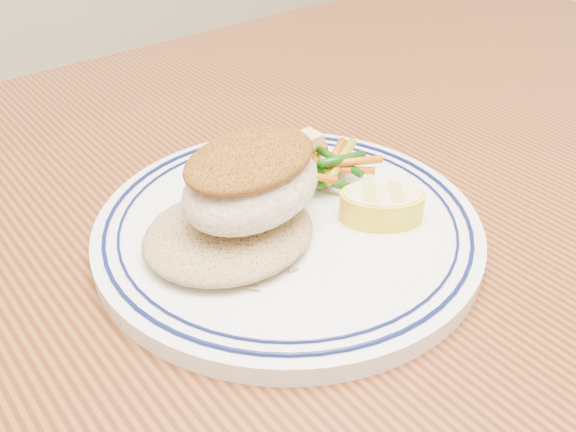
# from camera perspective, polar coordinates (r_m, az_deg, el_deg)

# --- Properties ---
(dining_table) EXTENTS (1.50, 0.90, 0.75)m
(dining_table) POSITION_cam_1_polar(r_m,az_deg,el_deg) (0.53, -1.67, -12.09)
(dining_table) COLOR #4D240F
(dining_table) RESTS_ON ground
(plate) EXTENTS (0.29, 0.29, 0.02)m
(plate) POSITION_cam_1_polar(r_m,az_deg,el_deg) (0.48, 0.00, -1.03)
(plate) COLOR white
(plate) RESTS_ON dining_table
(rice_pilaf) EXTENTS (0.13, 0.11, 0.02)m
(rice_pilaf) POSITION_cam_1_polar(r_m,az_deg,el_deg) (0.45, -5.30, -1.21)
(rice_pilaf) COLOR #987D4C
(rice_pilaf) RESTS_ON plate
(fish_fillet) EXTENTS (0.12, 0.10, 0.06)m
(fish_fillet) POSITION_cam_1_polar(r_m,az_deg,el_deg) (0.44, -3.29, 3.25)
(fish_fillet) COLOR beige
(fish_fillet) RESTS_ON rice_pilaf
(vegetable_pile) EXTENTS (0.10, 0.09, 0.03)m
(vegetable_pile) POSITION_cam_1_polar(r_m,az_deg,el_deg) (0.52, 1.74, 4.31)
(vegetable_pile) COLOR #CD5E0A
(vegetable_pile) RESTS_ON plate
(butter_pat) EXTENTS (0.02, 0.02, 0.01)m
(butter_pat) POSITION_cam_1_polar(r_m,az_deg,el_deg) (0.52, 1.56, 6.80)
(butter_pat) COLOR #E1C46E
(butter_pat) RESTS_ON vegetable_pile
(lemon_wedge) EXTENTS (0.08, 0.08, 0.02)m
(lemon_wedge) POSITION_cam_1_polar(r_m,az_deg,el_deg) (0.48, 8.33, 1.09)
(lemon_wedge) COLOR yellow
(lemon_wedge) RESTS_ON plate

